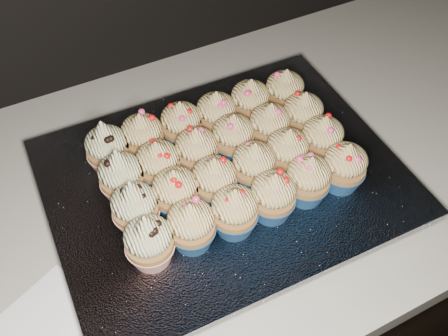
{
  "coord_description": "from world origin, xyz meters",
  "views": [
    {
      "loc": [
        -0.03,
        1.25,
        1.5
      ],
      "look_at": [
        0.18,
        1.66,
        0.95
      ],
      "focal_mm": 40.0,
      "sensor_mm": 36.0,
      "label": 1
    }
  ],
  "objects": [
    {
      "name": "foil_lining",
      "position": [
        0.18,
        1.66,
        0.93
      ],
      "size": [
        0.51,
        0.41,
        0.01
      ],
      "primitive_type": "cube",
      "rotation": [
        0.0,
        0.0,
        -0.02
      ],
      "color": "silver",
      "rests_on": "baking_tray"
    },
    {
      "name": "cupcake_9",
      "position": [
        0.21,
        1.63,
        0.97
      ],
      "size": [
        0.06,
        0.06,
        0.08
      ],
      "color": "navy",
      "rests_on": "foil_lining"
    },
    {
      "name": "cupcake_17",
      "position": [
        0.33,
        1.69,
        0.97
      ],
      "size": [
        0.06,
        0.06,
        0.08
      ],
      "color": "navy",
      "rests_on": "foil_lining"
    },
    {
      "name": "cupcake_20",
      "position": [
        0.16,
        1.75,
        0.97
      ],
      "size": [
        0.06,
        0.06,
        0.08
      ],
      "color": "navy",
      "rests_on": "foil_lining"
    },
    {
      "name": "cupcake_23",
      "position": [
        0.33,
        1.74,
        0.97
      ],
      "size": [
        0.06,
        0.06,
        0.08
      ],
      "color": "navy",
      "rests_on": "foil_lining"
    },
    {
      "name": "cupcake_6",
      "position": [
        0.04,
        1.64,
        0.97
      ],
      "size": [
        0.06,
        0.06,
        0.1
      ],
      "color": "red",
      "rests_on": "foil_lining"
    },
    {
      "name": "cupcake_13",
      "position": [
        0.1,
        1.69,
        0.97
      ],
      "size": [
        0.06,
        0.06,
        0.08
      ],
      "color": "navy",
      "rests_on": "foil_lining"
    },
    {
      "name": "cupcake_12",
      "position": [
        0.04,
        1.7,
        0.97
      ],
      "size": [
        0.06,
        0.06,
        0.1
      ],
      "color": "red",
      "rests_on": "foil_lining"
    },
    {
      "name": "cupcake_16",
      "position": [
        0.27,
        1.69,
        0.97
      ],
      "size": [
        0.06,
        0.06,
        0.08
      ],
      "color": "navy",
      "rests_on": "foil_lining"
    },
    {
      "name": "cupcake_15",
      "position": [
        0.21,
        1.69,
        0.97
      ],
      "size": [
        0.06,
        0.06,
        0.08
      ],
      "color": "navy",
      "rests_on": "foil_lining"
    },
    {
      "name": "cupcake_18",
      "position": [
        0.04,
        1.75,
        0.97
      ],
      "size": [
        0.06,
        0.06,
        0.1
      ],
      "color": "red",
      "rests_on": "foil_lining"
    },
    {
      "name": "cupcake_3",
      "position": [
        0.21,
        1.57,
        0.97
      ],
      "size": [
        0.06,
        0.06,
        0.08
      ],
      "color": "navy",
      "rests_on": "foil_lining"
    },
    {
      "name": "cupcake_5",
      "position": [
        0.33,
        1.57,
        0.97
      ],
      "size": [
        0.06,
        0.06,
        0.08
      ],
      "color": "navy",
      "rests_on": "foil_lining"
    },
    {
      "name": "cupcake_4",
      "position": [
        0.27,
        1.58,
        0.97
      ],
      "size": [
        0.06,
        0.06,
        0.08
      ],
      "color": "navy",
      "rests_on": "foil_lining"
    },
    {
      "name": "cupcake_8",
      "position": [
        0.15,
        1.63,
        0.97
      ],
      "size": [
        0.06,
        0.06,
        0.08
      ],
      "color": "navy",
      "rests_on": "foil_lining"
    },
    {
      "name": "cupcake_21",
      "position": [
        0.21,
        1.75,
        0.97
      ],
      "size": [
        0.06,
        0.06,
        0.08
      ],
      "color": "navy",
      "rests_on": "foil_lining"
    },
    {
      "name": "cupcake_0",
      "position": [
        0.04,
        1.58,
        0.97
      ],
      "size": [
        0.06,
        0.06,
        0.1
      ],
      "color": "red",
      "rests_on": "foil_lining"
    },
    {
      "name": "cupcake_7",
      "position": [
        0.1,
        1.64,
        0.97
      ],
      "size": [
        0.06,
        0.06,
        0.08
      ],
      "color": "navy",
      "rests_on": "foil_lining"
    },
    {
      "name": "baking_tray",
      "position": [
        0.18,
        1.66,
        0.91
      ],
      "size": [
        0.48,
        0.37,
        0.02
      ],
      "primitive_type": "cube",
      "rotation": [
        0.0,
        0.0,
        -0.02
      ],
      "color": "black",
      "rests_on": "worktop"
    },
    {
      "name": "cupcake_11",
      "position": [
        0.33,
        1.63,
        0.97
      ],
      "size": [
        0.06,
        0.06,
        0.08
      ],
      "color": "navy",
      "rests_on": "foil_lining"
    },
    {
      "name": "cupcake_10",
      "position": [
        0.27,
        1.63,
        0.97
      ],
      "size": [
        0.06,
        0.06,
        0.08
      ],
      "color": "navy",
      "rests_on": "foil_lining"
    },
    {
      "name": "cupcake_22",
      "position": [
        0.27,
        1.75,
        0.97
      ],
      "size": [
        0.06,
        0.06,
        0.08
      ],
      "color": "navy",
      "rests_on": "foil_lining"
    },
    {
      "name": "cupcake_19",
      "position": [
        0.1,
        1.75,
        0.97
      ],
      "size": [
        0.06,
        0.06,
        0.08
      ],
      "color": "navy",
      "rests_on": "foil_lining"
    },
    {
      "name": "cupcake_1",
      "position": [
        0.09,
        1.58,
        0.97
      ],
      "size": [
        0.06,
        0.06,
        0.08
      ],
      "color": "navy",
      "rests_on": "foil_lining"
    },
    {
      "name": "cupcake_2",
      "position": [
        0.15,
        1.57,
        0.97
      ],
      "size": [
        0.06,
        0.06,
        0.08
      ],
      "color": "navy",
      "rests_on": "foil_lining"
    },
    {
      "name": "cupcake_14",
      "position": [
        0.15,
        1.69,
        0.97
      ],
      "size": [
        0.06,
        0.06,
        0.08
      ],
      "color": "navy",
      "rests_on": "foil_lining"
    },
    {
      "name": "worktop",
      "position": [
        0.0,
        1.7,
        0.88
      ],
      "size": [
        2.44,
        0.64,
        0.04
      ],
      "primitive_type": "cube",
      "color": "beige",
      "rests_on": "cabinet"
    }
  ]
}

